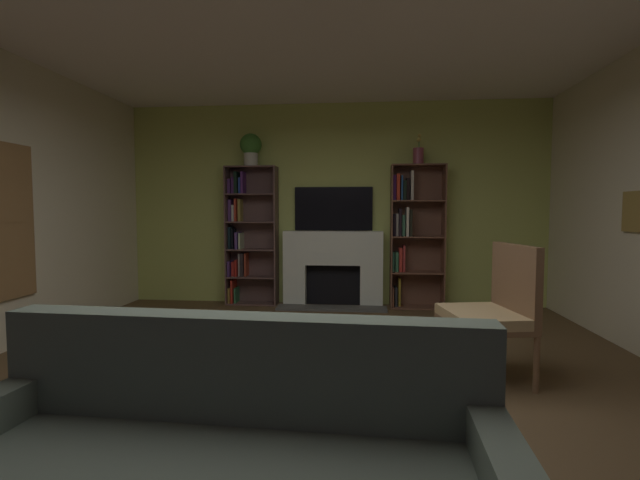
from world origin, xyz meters
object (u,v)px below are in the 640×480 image
Objects in this scene: tv at (334,209)px; fireplace at (333,266)px; bookshelf_right at (411,233)px; potted_plant at (251,148)px; armchair at (494,308)px; bookshelf_left at (247,236)px; vase_with_flowers at (418,155)px.

fireplace is at bearing -90.00° from tv.
bookshelf_right reaches higher than tv.
potted_plant is at bearing -179.00° from bookshelf_right.
armchair is at bearing -61.91° from tv.
potted_plant is (-1.14, -0.03, 1.63)m from fireplace.
bookshelf_left is at bearing 147.59° from potted_plant.
potted_plant is 0.43× the size of armchair.
potted_plant is at bearing -32.41° from bookshelf_left.
armchair reaches higher than fireplace.
bookshelf_right is at bearing -4.43° from tv.
bookshelf_right is (1.05, 0.01, 0.47)m from fireplace.
potted_plant reaches higher than vase_with_flowers.
bookshelf_right is 4.67× the size of vase_with_flowers.
tv is at bearing 173.98° from vase_with_flowers.
tv is 1.35m from vase_with_flowers.
vase_with_flowers is at bearing -1.41° from fireplace.
fireplace is at bearing -179.43° from bookshelf_right.
bookshelf_left is (-1.22, -0.07, -0.38)m from tv.
vase_with_flowers is at bearing -6.02° from tv.
tv is at bearing 175.57° from bookshelf_right.
tv is 1.42m from potted_plant.
bookshelf_left is (-1.22, 0.02, 0.41)m from fireplace.
vase_with_flowers is at bearing 96.62° from armchair.
tv reaches higher than fireplace.
bookshelf_right is (2.27, -0.01, 0.05)m from bookshelf_left.
armchair is (0.38, -2.61, -0.46)m from bookshelf_right.
potted_plant reaches higher than bookshelf_left.
tv is 2.62× the size of vase_with_flowers.
bookshelf_right is at bearing 0.57° from fireplace.
bookshelf_left is at bearing 178.77° from vase_with_flowers.
potted_plant is (0.08, -0.05, 1.22)m from bookshelf_left.
vase_with_flowers reaches higher than tv.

